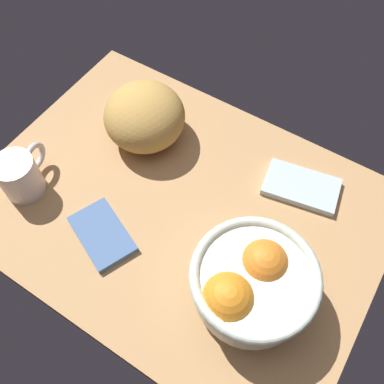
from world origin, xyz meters
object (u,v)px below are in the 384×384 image
(napkin_spare, at_px, (102,234))
(fruit_bowl, at_px, (251,283))
(mug, at_px, (21,175))
(napkin_folded, at_px, (301,187))
(bread_loaf, at_px, (145,116))

(napkin_spare, bearing_deg, fruit_bowl, 8.48)
(mug, bearing_deg, napkin_spare, -0.96)
(fruit_bowl, distance_m, mug, 0.46)
(napkin_folded, bearing_deg, napkin_spare, -132.26)
(fruit_bowl, distance_m, napkin_spare, 0.28)
(fruit_bowl, height_order, bread_loaf, fruit_bowl)
(bread_loaf, xyz_separation_m, napkin_spare, (0.07, -0.23, -0.05))
(mug, bearing_deg, bread_loaf, 62.88)
(napkin_folded, bearing_deg, fruit_bowl, -86.54)
(bread_loaf, distance_m, napkin_folded, 0.33)
(fruit_bowl, distance_m, bread_loaf, 0.39)
(fruit_bowl, bearing_deg, mug, -175.34)
(fruit_bowl, relative_size, napkin_folded, 1.42)
(bread_loaf, distance_m, mug, 0.26)
(fruit_bowl, relative_size, napkin_spare, 1.59)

